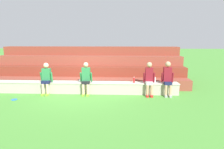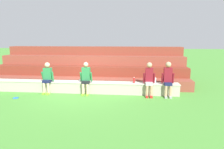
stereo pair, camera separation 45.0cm
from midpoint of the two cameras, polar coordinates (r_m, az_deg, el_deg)
The scene contains 12 objects.
ground_plane at distance 8.53m, azimuth -11.10°, elevation -5.83°, with size 80.00×80.00×0.00m, color #4C9338.
stone_seating_wall at distance 8.68m, azimuth -10.80°, elevation -3.70°, with size 8.57×0.51×0.50m.
brick_bleachers at distance 10.85m, azimuth -8.01°, elevation 1.69°, with size 10.16×2.97×1.93m.
person_far_left at distance 8.78m, azimuth -20.41°, elevation -0.88°, with size 0.53×0.51×1.37m.
person_left_of_center at distance 8.26m, azimuth -9.32°, elevation -0.98°, with size 0.53×0.47×1.40m.
person_center at distance 8.17m, azimuth 9.47°, elevation -0.98°, with size 0.50×0.55×1.42m.
person_right_of_center at distance 8.30m, azimuth 14.74°, elevation -0.86°, with size 0.51×0.52×1.46m.
water_bottle_near_left at distance 8.35m, azimuth 5.03°, elevation -1.62°, with size 0.07×0.07×0.25m.
water_bottle_near_right at distance 9.20m, azimuth -21.54°, elevation -1.32°, with size 0.07×0.07×0.21m.
water_bottle_center_gap at distance 8.47m, azimuth 11.16°, elevation -1.60°, with size 0.07×0.07×0.25m.
plastic_cup_left_end at distance 8.61m, azimuth -11.07°, elevation -1.85°, with size 0.09×0.09×0.11m, color white.
frisbee at distance 8.68m, azimuth -28.44°, elevation -6.60°, with size 0.22×0.22×0.02m, color blue.
Camera 1 is at (1.79, -7.96, 2.38)m, focal length 30.72 mm.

